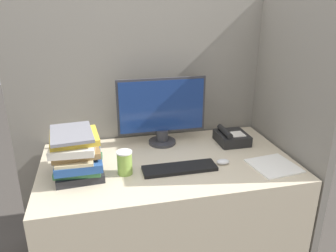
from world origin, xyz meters
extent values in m
cube|color=gray|center=(0.00, 0.85, 0.83)|extent=(1.84, 0.04, 1.67)
cube|color=gray|center=(0.76, 0.44, 0.83)|extent=(0.04, 0.87, 1.67)
cube|color=beige|center=(0.00, 0.41, 0.37)|extent=(1.44, 0.81, 0.75)
cylinder|color=#333338|center=(0.02, 0.66, 0.76)|extent=(0.17, 0.17, 0.02)
cylinder|color=#333338|center=(0.02, 0.66, 0.80)|extent=(0.08, 0.08, 0.07)
cube|color=#333338|center=(0.02, 0.67, 1.00)|extent=(0.56, 0.02, 0.35)
cube|color=navy|center=(0.02, 0.66, 1.00)|extent=(0.53, 0.01, 0.33)
cube|color=black|center=(0.04, 0.28, 0.76)|extent=(0.41, 0.12, 0.02)
ellipsoid|color=silver|center=(0.30, 0.30, 0.76)|extent=(0.07, 0.05, 0.03)
cylinder|color=#8CB247|center=(-0.26, 0.31, 0.81)|extent=(0.08, 0.08, 0.12)
cylinder|color=white|center=(-0.26, 0.31, 0.87)|extent=(0.08, 0.08, 0.01)
cube|color=#262628|center=(-0.49, 0.35, 0.77)|extent=(0.26, 0.27, 0.04)
cube|color=#38723F|center=(-0.49, 0.35, 0.80)|extent=(0.25, 0.26, 0.03)
cube|color=#264C8C|center=(-0.49, 0.34, 0.84)|extent=(0.24, 0.27, 0.04)
cube|color=#C6B78C|center=(-0.51, 0.34, 0.87)|extent=(0.19, 0.26, 0.02)
cube|color=olive|center=(-0.50, 0.35, 0.89)|extent=(0.25, 0.24, 0.03)
cube|color=silver|center=(-0.51, 0.35, 0.92)|extent=(0.23, 0.29, 0.04)
cube|color=gold|center=(-0.50, 0.36, 0.96)|extent=(0.26, 0.25, 0.03)
cube|color=slate|center=(-0.51, 0.36, 0.98)|extent=(0.23, 0.30, 0.02)
cube|color=black|center=(0.47, 0.57, 0.78)|extent=(0.19, 0.21, 0.07)
cube|color=white|center=(0.49, 0.54, 0.81)|extent=(0.09, 0.09, 0.00)
cylinder|color=black|center=(0.41, 0.57, 0.83)|extent=(0.04, 0.18, 0.04)
cube|color=white|center=(0.56, 0.20, 0.75)|extent=(0.27, 0.27, 0.01)
camera|label=1|loc=(-0.38, -1.25, 1.61)|focal=35.00mm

